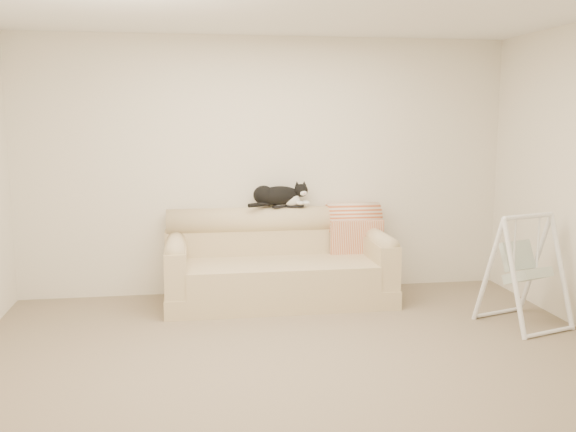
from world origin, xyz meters
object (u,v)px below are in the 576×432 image
object	(u,v)px
sofa	(278,265)
baby_swing	(524,270)
remote_b	(296,206)
tuxedo_cat	(279,195)
remote_a	(281,206)

from	to	relation	value
sofa	baby_swing	distance (m)	2.29
remote_b	sofa	bearing A→B (deg)	-134.24
sofa	remote_b	bearing A→B (deg)	45.76
remote_b	baby_swing	bearing A→B (deg)	-35.77
sofa	tuxedo_cat	size ratio (longest dim) A/B	3.40
tuxedo_cat	baby_swing	bearing A→B (deg)	-33.85
tuxedo_cat	baby_swing	size ratio (longest dim) A/B	0.66
remote_a	remote_b	size ratio (longest dim) A/B	1.05
sofa	baby_swing	size ratio (longest dim) A/B	2.23
sofa	remote_a	bearing A→B (deg)	75.03
remote_b	tuxedo_cat	xyz separation A→B (m)	(-0.17, 0.02, 0.11)
remote_b	tuxedo_cat	size ratio (longest dim) A/B	0.27
sofa	tuxedo_cat	bearing A→B (deg)	79.43
remote_b	baby_swing	size ratio (longest dim) A/B	0.18
tuxedo_cat	remote_b	bearing A→B (deg)	-7.67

